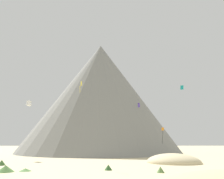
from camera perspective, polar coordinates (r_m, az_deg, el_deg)
name	(u,v)px	position (r m, az deg, el deg)	size (l,w,h in m)	color
dune_foreground_right	(174,163)	(55.22, 15.04, -17.20)	(12.18, 10.87, 4.12)	beige
bush_far_right	(6,169)	(41.80, -24.95, -17.40)	(2.78, 2.78, 1.03)	#568442
bush_scatter_east	(160,170)	(38.34, 11.95, -18.88)	(1.22, 1.22, 0.91)	#668C4C
bush_far_left	(2,163)	(52.89, -25.74, -16.05)	(1.59, 1.59, 1.07)	#477238
bush_low_patch	(108,167)	(40.58, -0.93, -18.79)	(1.36, 1.36, 0.90)	#386633
bush_ridge_crest	(25,170)	(41.76, -20.74, -18.14)	(1.99, 1.99, 0.46)	#568442
rock_massif	(98,100)	(101.31, -3.48, -2.61)	(96.15, 96.15, 48.23)	gray
kite_white_mid	(29,103)	(73.76, -19.95, -3.24)	(1.67, 1.69, 1.58)	white
kite_red_low	(117,130)	(82.42, 1.26, -10.14)	(0.83, 0.98, 3.06)	red
kite_orange_low	(163,132)	(66.97, 12.48, -10.29)	(0.69, 0.59, 4.52)	orange
kite_indigo_mid	(139,105)	(84.01, 6.68, -3.87)	(0.73, 0.51, 1.56)	#5138B2
kite_yellow_mid	(81,85)	(52.95, -7.71, 1.23)	(0.50, 0.78, 2.68)	yellow
kite_teal_mid	(182,88)	(77.73, 16.99, 0.48)	(1.11, 0.78, 1.49)	teal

